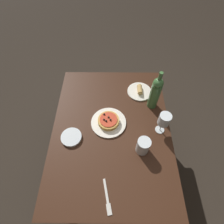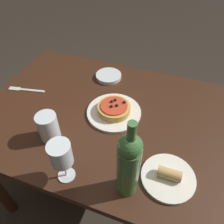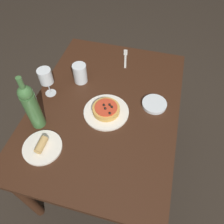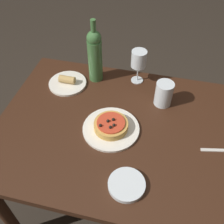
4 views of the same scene
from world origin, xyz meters
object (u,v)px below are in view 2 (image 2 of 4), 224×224
wine_bottle (128,165)px  fork (24,90)px  wine_glass (61,155)px  pizza (114,108)px  side_plate (168,177)px  water_cup (48,127)px  dinner_plate (114,112)px  side_bowl (109,76)px  dining_table (104,127)px

wine_bottle → fork: (0.67, -0.33, -0.15)m
wine_glass → fork: size_ratio=0.95×
wine_glass → pizza: bearing=-98.6°
wine_bottle → side_plate: 0.21m
wine_glass → wine_bottle: (-0.22, -0.03, 0.02)m
pizza → water_cup: water_cup is taller
dinner_plate → wine_bottle: bearing=116.3°
side_bowl → side_plate: size_ratio=0.72×
wine_bottle → fork: bearing=-26.4°
side_bowl → fork: 0.46m
dinner_plate → fork: size_ratio=1.31×
wine_bottle → fork: 0.76m
wine_bottle → side_bowl: size_ratio=2.38×
side_bowl → side_plate: bearing=129.9°
pizza → water_cup: bearing=47.6°
dining_table → water_cup: size_ratio=9.31×
dinner_plate → water_cup: water_cup is taller
dining_table → wine_bottle: bearing=124.0°
dinner_plate → pizza: bearing=-110.0°
wine_glass → wine_bottle: 0.22m
dinner_plate → fork: dinner_plate is taller
dinner_plate → water_cup: (0.21, 0.23, 0.06)m
dining_table → wine_glass: wine_glass is taller
pizza → side_bowl: bearing=-64.2°
dining_table → wine_bottle: 0.45m
side_plate → wine_glass: bearing=18.2°
dining_table → side_plate: bearing=146.5°
wine_glass → side_bowl: bearing=-83.8°
dining_table → dinner_plate: size_ratio=4.51×
dining_table → dinner_plate: (-0.05, -0.02, 0.10)m
dinner_plate → pizza: size_ratio=1.67×
dinner_plate → side_plate: side_plate is taller
dining_table → dinner_plate: 0.12m
water_cup → side_bowl: water_cup is taller
dinner_plate → pizza: pizza is taller
side_bowl → fork: bearing=34.0°
pizza → side_plate: size_ratio=0.77×
dining_table → pizza: pizza is taller
dining_table → side_plate: size_ratio=5.82×
water_cup → dining_table: bearing=-127.9°
dining_table → side_bowl: bearing=-74.5°
pizza → water_cup: 0.31m
water_cup → fork: 0.38m
pizza → side_plate: pizza is taller
wine_glass → side_plate: (-0.35, -0.12, -0.12)m
wine_bottle → dining_table: bearing=-56.0°
wine_bottle → side_bowl: 0.67m
dinner_plate → wine_glass: 0.39m
wine_glass → side_plate: size_ratio=0.93×
dinner_plate → wine_bottle: wine_bottle is taller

